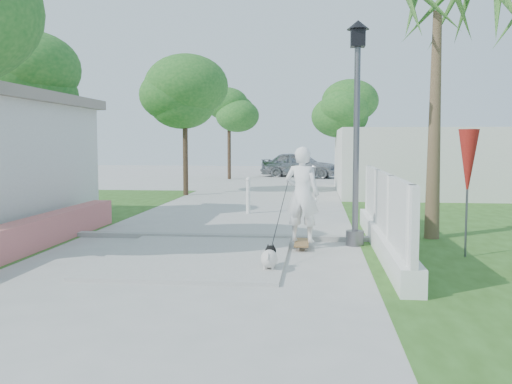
# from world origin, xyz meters

# --- Properties ---
(ground) EXTENTS (90.00, 90.00, 0.00)m
(ground) POSITION_xyz_m (0.00, 0.00, 0.00)
(ground) COLOR #B7B7B2
(ground) RESTS_ON ground
(path_strip) EXTENTS (3.20, 36.00, 0.06)m
(path_strip) POSITION_xyz_m (0.00, 20.00, 0.03)
(path_strip) COLOR #B7B7B2
(path_strip) RESTS_ON ground
(curb) EXTENTS (6.50, 0.25, 0.10)m
(curb) POSITION_xyz_m (0.00, 6.00, 0.05)
(curb) COLOR #999993
(curb) RESTS_ON ground
(pink_wall) EXTENTS (0.45, 8.20, 0.80)m
(pink_wall) POSITION_xyz_m (-3.30, 3.55, 0.31)
(pink_wall) COLOR #C96C67
(pink_wall) RESTS_ON ground
(lattice_fence) EXTENTS (0.35, 7.00, 1.50)m
(lattice_fence) POSITION_xyz_m (3.40, 5.00, 0.54)
(lattice_fence) COLOR white
(lattice_fence) RESTS_ON ground
(building_right) EXTENTS (6.00, 8.00, 2.60)m
(building_right) POSITION_xyz_m (6.00, 18.00, 1.30)
(building_right) COLOR silver
(building_right) RESTS_ON ground
(street_lamp) EXTENTS (0.44, 0.44, 4.44)m
(street_lamp) POSITION_xyz_m (2.90, 5.50, 2.43)
(street_lamp) COLOR #59595E
(street_lamp) RESTS_ON ground
(bollard) EXTENTS (0.14, 0.14, 1.09)m
(bollard) POSITION_xyz_m (0.20, 10.00, 0.58)
(bollard) COLOR white
(bollard) RESTS_ON ground
(patio_umbrella) EXTENTS (0.36, 0.36, 2.30)m
(patio_umbrella) POSITION_xyz_m (4.80, 4.50, 1.69)
(patio_umbrella) COLOR #59595E
(patio_umbrella) RESTS_ON ground
(tree_left_mid) EXTENTS (3.20, 3.20, 4.85)m
(tree_left_mid) POSITION_xyz_m (-5.48, 8.48, 3.50)
(tree_left_mid) COLOR #4C3826
(tree_left_mid) RESTS_ON ground
(tree_path_left) EXTENTS (3.40, 3.40, 5.23)m
(tree_path_left) POSITION_xyz_m (-2.98, 15.98, 3.82)
(tree_path_left) COLOR #4C3826
(tree_path_left) RESTS_ON ground
(tree_path_right) EXTENTS (3.00, 3.00, 4.79)m
(tree_path_right) POSITION_xyz_m (3.22, 19.98, 3.49)
(tree_path_right) COLOR #4C3826
(tree_path_right) RESTS_ON ground
(tree_path_far) EXTENTS (3.20, 3.20, 5.17)m
(tree_path_far) POSITION_xyz_m (-2.78, 25.98, 3.82)
(tree_path_far) COLOR #4C3826
(tree_path_far) RESTS_ON ground
(palm_far) EXTENTS (1.80, 1.80, 5.30)m
(palm_far) POSITION_xyz_m (4.60, 6.50, 4.48)
(palm_far) COLOR brown
(palm_far) RESTS_ON ground
(skateboarder) EXTENTS (0.84, 2.44, 1.99)m
(skateboarder) POSITION_xyz_m (1.70, 4.76, 0.95)
(skateboarder) COLOR olive
(skateboarder) RESTS_ON ground
(dog) EXTENTS (0.28, 0.61, 0.42)m
(dog) POSITION_xyz_m (1.38, 3.01, 0.23)
(dog) COLOR silver
(dog) RESTS_ON ground
(parked_car) EXTENTS (4.76, 2.65, 1.53)m
(parked_car) POSITION_xyz_m (1.14, 27.71, 0.77)
(parked_car) COLOR #A8AAB0
(parked_car) RESTS_ON ground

